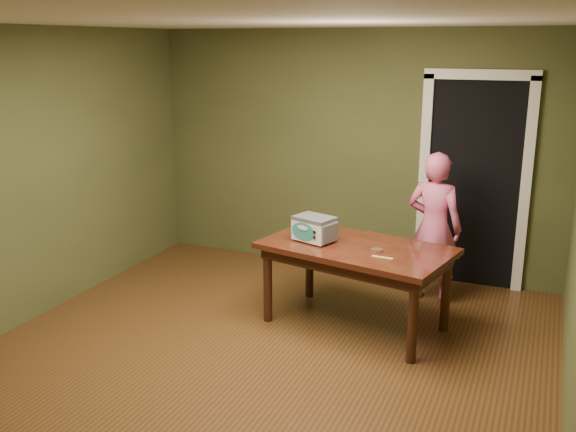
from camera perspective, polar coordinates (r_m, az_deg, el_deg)
The scene contains 8 objects.
floor at distance 5.18m, azimuth -3.15°, elevation -13.05°, with size 5.00×5.00×0.00m, color #583919.
room_shell at distance 4.63m, azimuth -3.46°, elevation 5.91°, with size 4.52×5.02×2.61m.
doorway at distance 7.06m, azimuth 16.45°, elevation 3.16°, with size 1.10×0.66×2.25m.
dining_table at distance 5.62m, azimuth 6.07°, elevation -3.60°, with size 1.75×1.21×0.75m.
toy_oven at distance 5.65m, azimuth 2.35°, elevation -1.06°, with size 0.41×0.34×0.22m.
baking_pan at distance 5.45m, azimuth 7.90°, elevation -3.02°, with size 0.10×0.10×0.02m.
spatula at distance 5.30m, azimuth 8.39°, elevation -3.66°, with size 0.18×0.03×0.01m, color #F0C568.
child at distance 6.29m, azimuth 12.85°, elevation -1.02°, with size 0.54×0.35×1.47m, color #E15C8A.
Camera 1 is at (2.02, -4.10, 2.45)m, focal length 40.00 mm.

